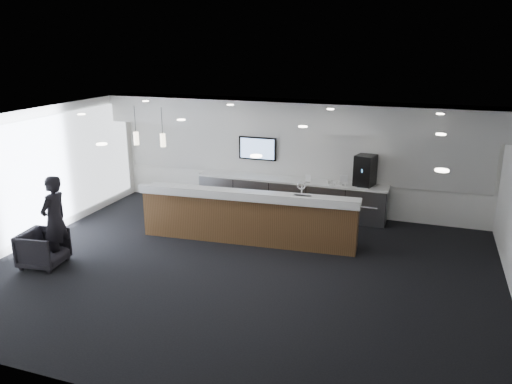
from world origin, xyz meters
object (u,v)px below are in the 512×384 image
(service_counter, at_px, (249,217))
(coffee_machine, at_px, (365,170))
(armchair, at_px, (43,249))
(lounge_guest, at_px, (55,220))

(service_counter, bearing_deg, coffee_machine, 39.15)
(service_counter, xyz_separation_m, armchair, (-3.47, -2.67, -0.20))
(service_counter, distance_m, coffee_machine, 3.26)
(service_counter, relative_size, coffee_machine, 6.53)
(service_counter, distance_m, armchair, 4.38)
(armchair, bearing_deg, service_counter, -60.22)
(coffee_machine, relative_size, lounge_guest, 0.42)
(service_counter, bearing_deg, lounge_guest, -147.97)
(coffee_machine, bearing_deg, lounge_guest, -125.68)
(service_counter, height_order, armchair, service_counter)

